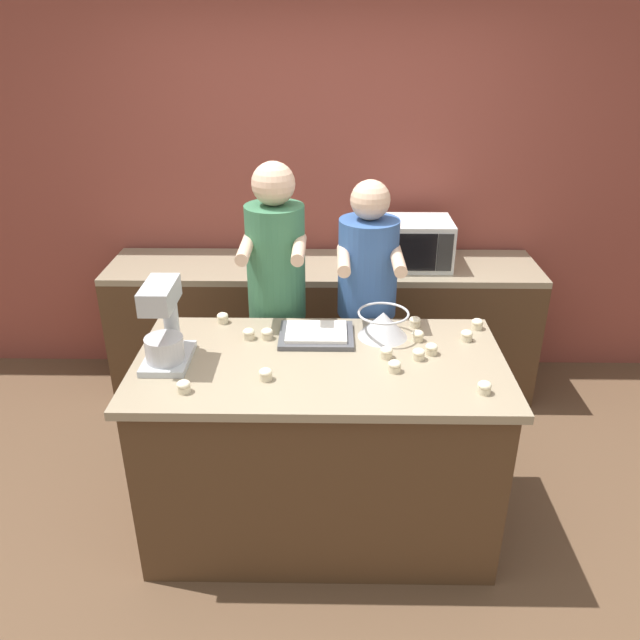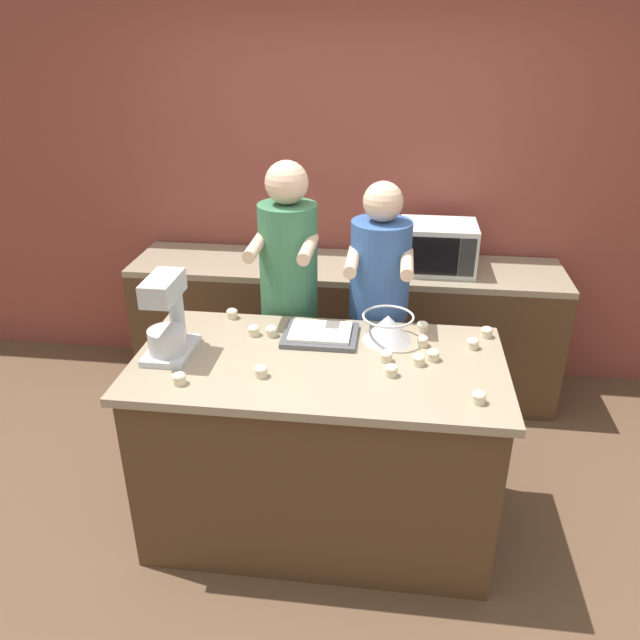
{
  "view_description": "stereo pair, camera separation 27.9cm",
  "coord_description": "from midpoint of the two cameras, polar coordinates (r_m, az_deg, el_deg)",
  "views": [
    {
      "loc": [
        0.04,
        -2.47,
        2.35
      ],
      "look_at": [
        0.0,
        0.04,
        1.13
      ],
      "focal_mm": 35.0,
      "sensor_mm": 36.0,
      "label": 1
    },
    {
      "loc": [
        0.32,
        -2.45,
        2.35
      ],
      "look_at": [
        0.0,
        0.04,
        1.13
      ],
      "focal_mm": 35.0,
      "sensor_mm": 36.0,
      "label": 2
    }
  ],
  "objects": [
    {
      "name": "cupcake_6",
      "position": [
        3.22,
        -11.35,
        0.15
      ],
      "size": [
        0.06,
        0.06,
        0.05
      ],
      "color": "beige",
      "rests_on": "island_counter"
    },
    {
      "name": "cupcake_12",
      "position": [
        2.73,
        3.95,
        -4.29
      ],
      "size": [
        0.06,
        0.06,
        0.05
      ],
      "color": "beige",
      "rests_on": "island_counter"
    },
    {
      "name": "cupcake_5",
      "position": [
        3.16,
        11.77,
        -0.4
      ],
      "size": [
        0.06,
        0.06,
        0.05
      ],
      "color": "beige",
      "rests_on": "island_counter"
    },
    {
      "name": "island_counter",
      "position": [
        3.09,
        -2.64,
        -11.41
      ],
      "size": [
        1.69,
        0.87,
        0.95
      ],
      "color": "#4C331E",
      "rests_on": "ground_plane"
    },
    {
      "name": "cupcake_11",
      "position": [
        2.63,
        11.9,
        -6.12
      ],
      "size": [
        0.06,
        0.06,
        0.05
      ],
      "color": "beige",
      "rests_on": "island_counter"
    },
    {
      "name": "baking_tray",
      "position": [
        3.01,
        -2.99,
        -1.39
      ],
      "size": [
        0.36,
        0.28,
        0.04
      ],
      "color": "#4C4C51",
      "rests_on": "island_counter"
    },
    {
      "name": "ground_plane",
      "position": [
        3.4,
        -2.47,
        -17.84
      ],
      "size": [
        16.0,
        16.0,
        0.0
      ],
      "primitive_type": "plane",
      "color": "brown"
    },
    {
      "name": "cupcake_8",
      "position": [
        3.04,
        -9.16,
        -1.31
      ],
      "size": [
        0.06,
        0.06,
        0.05
      ],
      "color": "beige",
      "rests_on": "island_counter"
    },
    {
      "name": "microwave_oven",
      "position": [
        4.04,
        6.61,
        6.98
      ],
      "size": [
        0.47,
        0.37,
        0.3
      ],
      "color": "silver",
      "rests_on": "back_counter"
    },
    {
      "name": "cupcake_9",
      "position": [
        3.02,
        -7.5,
        -1.3
      ],
      "size": [
        0.06,
        0.06,
        0.05
      ],
      "color": "beige",
      "rests_on": "island_counter"
    },
    {
      "name": "cupcake_4",
      "position": [
        3.13,
        6.18,
        -0.21
      ],
      "size": [
        0.06,
        0.06,
        0.05
      ],
      "color": "beige",
      "rests_on": "island_counter"
    },
    {
      "name": "cupcake_10",
      "position": [
        2.84,
        6.25,
        -3.18
      ],
      "size": [
        0.06,
        0.06,
        0.05
      ],
      "color": "beige",
      "rests_on": "island_counter"
    },
    {
      "name": "back_wall",
      "position": [
        4.28,
        -1.56,
        12.34
      ],
      "size": [
        10.0,
        0.06,
        2.7
      ],
      "color": "brown",
      "rests_on": "ground_plane"
    },
    {
      "name": "mixing_bowl",
      "position": [
        3.01,
        3.16,
        -0.38
      ],
      "size": [
        0.25,
        0.25,
        0.13
      ],
      "color": "#BCBCC1",
      "rests_on": "island_counter"
    },
    {
      "name": "cupcake_7",
      "position": [
        2.84,
        3.31,
        -3.04
      ],
      "size": [
        0.06,
        0.06,
        0.05
      ],
      "color": "beige",
      "rests_on": "island_counter"
    },
    {
      "name": "stand_mixer",
      "position": [
        2.85,
        -16.77,
        -0.79
      ],
      "size": [
        0.2,
        0.3,
        0.38
      ],
      "color": "#B2B7BC",
      "rests_on": "island_counter"
    },
    {
      "name": "cupcake_13",
      "position": [
        2.89,
        7.47,
        -2.69
      ],
      "size": [
        0.06,
        0.06,
        0.05
      ],
      "color": "beige",
      "rests_on": "island_counter"
    },
    {
      "name": "back_counter",
      "position": [
        4.26,
        -1.61,
        -0.62
      ],
      "size": [
        2.8,
        0.6,
        0.9
      ],
      "color": "#4C331E",
      "rests_on": "ground_plane"
    },
    {
      "name": "cupcake_2",
      "position": [
        2.69,
        -7.97,
        -5.0
      ],
      "size": [
        0.06,
        0.06,
        0.05
      ],
      "color": "beige",
      "rests_on": "island_counter"
    },
    {
      "name": "cupcake_1",
      "position": [
        3.04,
        10.73,
        -1.45
      ],
      "size": [
        0.06,
        0.06,
        0.05
      ],
      "color": "beige",
      "rests_on": "island_counter"
    },
    {
      "name": "person_right",
      "position": [
        3.41,
        1.91,
        -0.01
      ],
      "size": [
        0.33,
        0.5,
        1.63
      ],
      "color": "#232328",
      "rests_on": "ground_plane"
    },
    {
      "name": "person_left",
      "position": [
        3.41,
        -6.26,
        0.9
      ],
      "size": [
        0.33,
        0.49,
        1.72
      ],
      "color": "brown",
      "rests_on": "ground_plane"
    },
    {
      "name": "cupcake_0",
      "position": [
        2.67,
        -15.31,
        -5.95
      ],
      "size": [
        0.06,
        0.06,
        0.05
      ],
      "color": "beige",
      "rests_on": "island_counter"
    },
    {
      "name": "cupcake_3",
      "position": [
        3.0,
        6.32,
        -1.49
      ],
      "size": [
        0.06,
        0.06,
        0.05
      ],
      "color": "beige",
      "rests_on": "island_counter"
    }
  ]
}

